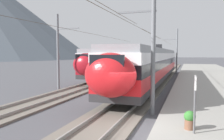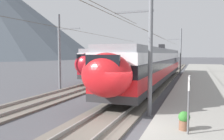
{
  "view_description": "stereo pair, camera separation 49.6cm",
  "coord_description": "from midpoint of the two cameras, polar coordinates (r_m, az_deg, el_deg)",
  "views": [
    {
      "loc": [
        -9.22,
        -2.16,
        3.35
      ],
      "look_at": [
        7.28,
        3.54,
        2.05
      ],
      "focal_mm": 35.5,
      "sensor_mm": 36.0,
      "label": 1
    },
    {
      "loc": [
        -9.05,
        -2.63,
        3.35
      ],
      "look_at": [
        7.28,
        3.54,
        2.05
      ],
      "focal_mm": 35.5,
      "sensor_mm": 36.0,
      "label": 2
    }
  ],
  "objects": [
    {
      "name": "track_near",
      "position": [
        10.46,
        -2.4,
        -14.02
      ],
      "size": [
        120.0,
        3.0,
        0.28
      ],
      "color": "#6B6359",
      "rests_on": "ground"
    },
    {
      "name": "catenary_mast_mid",
      "position": [
        12.07,
        10.39,
        5.83
      ],
      "size": [
        38.2,
        2.17,
        7.0
      ],
      "color": "slate",
      "rests_on": "ground"
    },
    {
      "name": "catenary_mast_east",
      "position": [
        37.33,
        17.43,
        4.82
      ],
      "size": [
        38.2,
        2.17,
        7.35
      ],
      "color": "slate",
      "rests_on": "ground"
    },
    {
      "name": "potted_plant_by_shelter",
      "position": [
        9.53,
        19.55,
        -11.95
      ],
      "size": [
        0.46,
        0.46,
        0.75
      ],
      "color": "brown",
      "rests_on": "platform_slab"
    },
    {
      "name": "train_far_track",
      "position": [
        34.32,
        4.16,
        2.36
      ],
      "size": [
        27.98,
        3.02,
        4.27
      ],
      "color": "#2D2D30",
      "rests_on": "track_far"
    },
    {
      "name": "ground_plane",
      "position": [
        10.02,
        5.86,
        -15.29
      ],
      "size": [
        400.0,
        400.0,
        0.0
      ],
      "primitive_type": "plane",
      "color": "#4C4C51"
    },
    {
      "name": "train_near_platform",
      "position": [
        24.78,
        11.61,
        1.57
      ],
      "size": [
        29.89,
        2.94,
        4.27
      ],
      "color": "#2D2D30",
      "rests_on": "track_near"
    },
    {
      "name": "catenary_mast_far_side",
      "position": [
        21.4,
        -12.42,
        5.11
      ],
      "size": [
        38.2,
        2.37,
        7.0
      ],
      "color": "slate",
      "rests_on": "ground"
    },
    {
      "name": "track_far",
      "position": [
        13.77,
        -25.82,
        -9.96
      ],
      "size": [
        120.0,
        3.0,
        0.28
      ],
      "color": "#6B6359",
      "rests_on": "ground"
    },
    {
      "name": "platform_sign",
      "position": [
        8.84,
        20.73,
        -5.27
      ],
      "size": [
        0.7,
        0.08,
        2.2
      ],
      "color": "#59595B",
      "rests_on": "platform_slab"
    }
  ]
}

